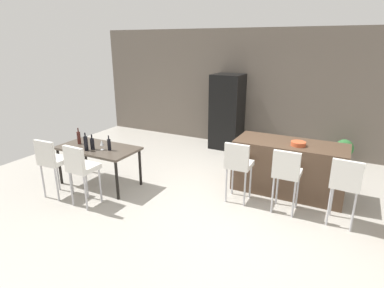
{
  "coord_description": "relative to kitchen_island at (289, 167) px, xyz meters",
  "views": [
    {
      "loc": [
        1.64,
        -4.52,
        2.58
      ],
      "look_at": [
        -0.79,
        0.2,
        0.85
      ],
      "focal_mm": 29.45,
      "sensor_mm": 36.0,
      "label": 1
    }
  ],
  "objects": [
    {
      "name": "wine_bottle_near",
      "position": [
        -2.89,
        -1.35,
        0.39
      ],
      "size": [
        0.06,
        0.06,
        0.27
      ],
      "color": "black",
      "rests_on": "dining_table"
    },
    {
      "name": "refrigerator",
      "position": [
        -1.9,
        1.86,
        0.46
      ],
      "size": [
        0.72,
        0.68,
        1.84
      ],
      "primitive_type": "cube",
      "color": "black",
      "rests_on": "ground_plane"
    },
    {
      "name": "bar_chair_left",
      "position": [
        -0.67,
        -0.78,
        0.24
      ],
      "size": [
        0.41,
        0.41,
        1.05
      ],
      "color": "silver",
      "rests_on": "ground_plane"
    },
    {
      "name": "wine_glass_right",
      "position": [
        -3.02,
        -1.39,
        0.4
      ],
      "size": [
        0.07,
        0.07,
        0.17
      ],
      "color": "silver",
      "rests_on": "dining_table"
    },
    {
      "name": "potted_plant",
      "position": [
        0.83,
        1.85,
        -0.12
      ],
      "size": [
        0.38,
        0.38,
        0.58
      ],
      "color": "beige",
      "rests_on": "ground_plane"
    },
    {
      "name": "wine_bottle_middle",
      "position": [
        -3.19,
        -1.45,
        0.39
      ],
      "size": [
        0.07,
        0.07,
        0.28
      ],
      "color": "black",
      "rests_on": "dining_table"
    },
    {
      "name": "dining_chair_near",
      "position": [
        -3.53,
        -2.06,
        0.24
      ],
      "size": [
        0.42,
        0.42,
        1.05
      ],
      "color": "silver",
      "rests_on": "ground_plane"
    },
    {
      "name": "kitchen_island",
      "position": [
        0.0,
        0.0,
        0.0
      ],
      "size": [
        1.88,
        0.79,
        0.92
      ],
      "primitive_type": "cube",
      "color": "#4C3828",
      "rests_on": "ground_plane"
    },
    {
      "name": "ground_plane",
      "position": [
        -0.8,
        -0.86,
        -0.46
      ],
      "size": [
        10.0,
        10.0,
        0.0
      ],
      "primitive_type": "plane",
      "color": "#ADA89E"
    },
    {
      "name": "dining_table",
      "position": [
        -3.19,
        -1.31,
        0.21
      ],
      "size": [
        1.49,
        0.77,
        0.74
      ],
      "color": "#4C4238",
      "rests_on": "ground_plane"
    },
    {
      "name": "fruit_bowl",
      "position": [
        0.14,
        -0.11,
        0.5
      ],
      "size": [
        0.24,
        0.24,
        0.07
      ],
      "primitive_type": "cylinder",
      "color": "#C6512D",
      "rests_on": "kitchen_island"
    },
    {
      "name": "wine_bottle_left",
      "position": [
        -3.64,
        -1.32,
        0.4
      ],
      "size": [
        0.07,
        0.07,
        0.31
      ],
      "color": "#471E19",
      "rests_on": "dining_table"
    },
    {
      "name": "back_wall",
      "position": [
        -0.8,
        2.3,
        0.99
      ],
      "size": [
        10.0,
        0.12,
        2.9
      ],
      "primitive_type": "cube",
      "color": "#665B51",
      "rests_on": "ground_plane"
    },
    {
      "name": "wine_bottle_inner",
      "position": [
        -3.24,
        -1.54,
        0.41
      ],
      "size": [
        0.07,
        0.07,
        0.33
      ],
      "color": "black",
      "rests_on": "dining_table"
    },
    {
      "name": "dining_chair_far",
      "position": [
        -2.86,
        -2.06,
        0.24
      ],
      "size": [
        0.41,
        0.41,
        1.05
      ],
      "color": "silver",
      "rests_on": "ground_plane"
    },
    {
      "name": "bar_chair_middle",
      "position": [
        0.1,
        -0.78,
        0.24
      ],
      "size": [
        0.4,
        0.4,
        1.05
      ],
      "color": "silver",
      "rests_on": "ground_plane"
    },
    {
      "name": "bar_chair_right",
      "position": [
        0.92,
        -0.78,
        0.24
      ],
      "size": [
        0.42,
        0.42,
        1.05
      ],
      "color": "silver",
      "rests_on": "ground_plane"
    }
  ]
}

